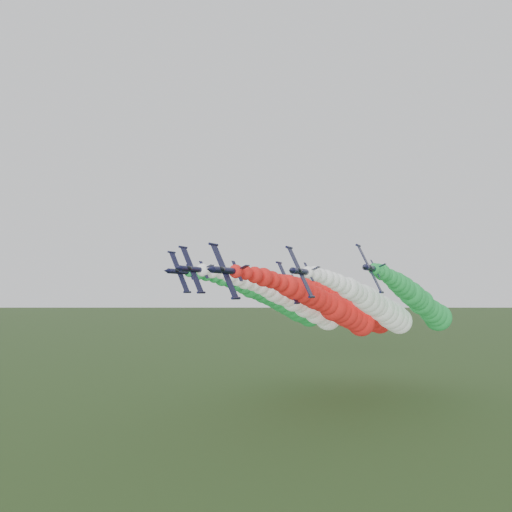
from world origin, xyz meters
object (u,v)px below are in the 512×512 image
Objects in this scene: jet_inner_right at (380,308)px; jet_trail at (361,311)px; jet_outer_left at (284,303)px; jet_inner_left at (301,304)px; jet_outer_right at (422,304)px; jet_lead at (333,308)px.

jet_inner_right is 1.00× the size of jet_trail.
jet_trail is (23.09, 9.70, -2.57)m from jet_outer_left.
jet_outer_left is at bearing 130.81° from jet_inner_left.
jet_outer_left reaches higher than jet_outer_right.
jet_outer_right is at bearing -0.40° from jet_outer_left.
jet_inner_right is (22.70, 2.21, -0.93)m from jet_inner_left.
jet_lead is 1.00× the size of jet_outer_right.
jet_outer_left is (-32.51, 9.15, 0.81)m from jet_inner_right.
jet_inner_right is 13.89m from jet_outer_right.
jet_inner_left is 15.02m from jet_outer_left.
jet_lead is 18.33m from jet_inner_left.
jet_trail is at bearing 153.50° from jet_outer_right.
jet_trail is (-20.08, 10.01, -2.84)m from jet_outer_right.
jet_inner_right is at bearing -15.72° from jet_outer_left.
jet_inner_right is at bearing 5.57° from jet_inner_left.
jet_inner_left is 1.00× the size of jet_outer_left.
jet_inner_left is 1.00× the size of jet_trail.
jet_lead is at bearing -45.74° from jet_outer_left.
jet_inner_right is at bearing 57.71° from jet_lead.
jet_outer_right reaches higher than jet_lead.
jet_outer_left is at bearing 134.26° from jet_lead.
jet_inner_left is at bearing -122.21° from jet_trail.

